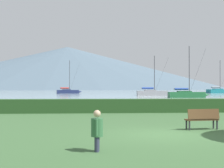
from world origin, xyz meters
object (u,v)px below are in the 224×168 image
sailboat_slip_4 (68,91)px  sailboat_slip_6 (152,93)px  person_seated_viewer (97,129)px  park_bench_near_path (202,118)px  sailboat_slip_0 (187,94)px  sailboat_slip_2 (219,91)px

sailboat_slip_4 → sailboat_slip_6: size_ratio=1.10×
person_seated_viewer → sailboat_slip_4: bearing=100.6°
park_bench_near_path → sailboat_slip_4: bearing=92.0°
sailboat_slip_6 → person_seated_viewer: sailboat_slip_6 is taller
sailboat_slip_4 → sailboat_slip_6: 32.46m
sailboat_slip_0 → sailboat_slip_6: size_ratio=1.03×
sailboat_slip_6 → sailboat_slip_4: bearing=133.8°
sailboat_slip_6 → park_bench_near_path: bearing=-96.1°
sailboat_slip_0 → sailboat_slip_6: 14.90m
sailboat_slip_2 → sailboat_slip_4: (-48.46, -2.26, -0.09)m
sailboat_slip_0 → person_seated_viewer: sailboat_slip_0 is taller
sailboat_slip_2 → sailboat_slip_6: bearing=-148.9°
park_bench_near_path → person_seated_viewer: size_ratio=1.24×
sailboat_slip_2 → person_seated_viewer: sailboat_slip_2 is taller
sailboat_slip_0 → sailboat_slip_2: (23.75, 41.33, 0.10)m
sailboat_slip_4 → person_seated_viewer: (7.16, -85.39, 0.04)m
sailboat_slip_4 → person_seated_viewer: sailboat_slip_4 is taller
sailboat_slip_2 → person_seated_viewer: bearing=-128.7°
person_seated_viewer → park_bench_near_path: bearing=47.8°
park_bench_near_path → person_seated_viewer: bearing=-144.5°
sailboat_slip_4 → sailboat_slip_6: bearing=-58.4°
sailboat_slip_4 → park_bench_near_path: size_ratio=6.53×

